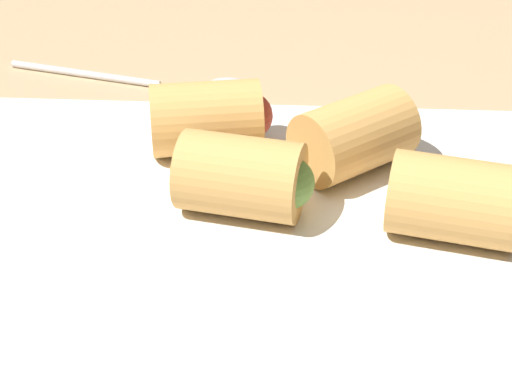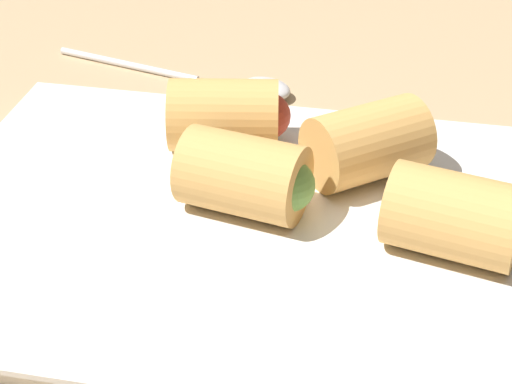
# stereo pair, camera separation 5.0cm
# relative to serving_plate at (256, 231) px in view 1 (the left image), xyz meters

# --- Properties ---
(table_surface) EXTENTS (1.80, 1.40, 0.02)m
(table_surface) POSITION_rel_serving_plate_xyz_m (-0.00, -0.03, -0.02)
(table_surface) COLOR tan
(table_surface) RESTS_ON ground
(serving_plate) EXTENTS (0.35, 0.25, 0.01)m
(serving_plate) POSITION_rel_serving_plate_xyz_m (0.00, 0.00, 0.00)
(serving_plate) COLOR white
(serving_plate) RESTS_ON table_surface
(roll_front_left) EXTENTS (0.07, 0.05, 0.04)m
(roll_front_left) POSITION_rel_serving_plate_xyz_m (-0.10, 0.01, 0.03)
(roll_front_left) COLOR #DBA356
(roll_front_left) RESTS_ON serving_plate
(roll_front_right) EXTENTS (0.07, 0.05, 0.04)m
(roll_front_right) POSITION_rel_serving_plate_xyz_m (0.03, -0.07, 0.03)
(roll_front_right) COLOR #DBA356
(roll_front_right) RESTS_ON serving_plate
(roll_back_left) EXTENTS (0.07, 0.07, 0.04)m
(roll_back_left) POSITION_rel_serving_plate_xyz_m (-0.05, -0.05, 0.03)
(roll_back_left) COLOR #DBA356
(roll_back_left) RESTS_ON serving_plate
(roll_back_right) EXTENTS (0.07, 0.05, 0.04)m
(roll_back_right) POSITION_rel_serving_plate_xyz_m (0.00, -0.01, 0.03)
(roll_back_right) COLOR #DBA356
(roll_back_right) RESTS_ON serving_plate
(spoon) EXTENTS (0.18, 0.06, 0.01)m
(spoon) POSITION_rel_serving_plate_xyz_m (0.05, -0.17, -0.00)
(spoon) COLOR silver
(spoon) RESTS_ON table_surface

